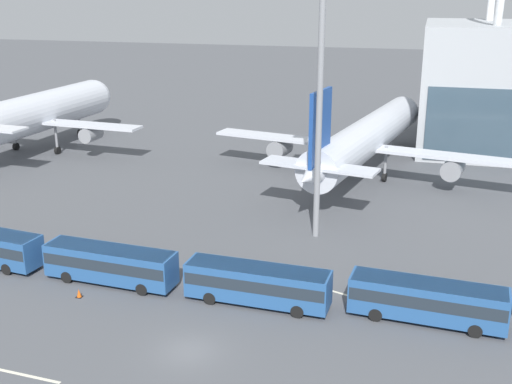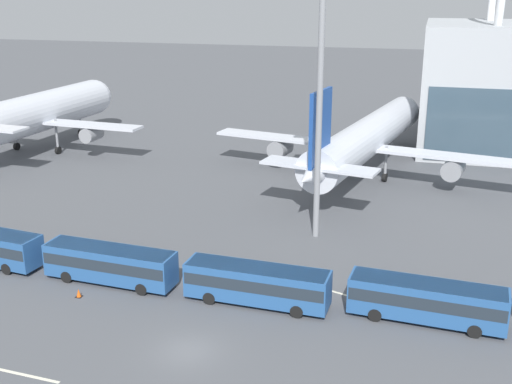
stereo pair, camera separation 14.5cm
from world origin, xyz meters
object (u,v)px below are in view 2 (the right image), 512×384
Objects in this scene: traffic_cone_0 at (79,293)px; airliner_at_gate_near at (39,112)px; shuttle_bus_3 at (257,282)px; airliner_at_gate_far at (364,139)px; floodlight_mast at (321,44)px; shuttle_bus_4 at (427,299)px; shuttle_bus_2 at (110,262)px.

airliner_at_gate_near is at bearing 125.79° from traffic_cone_0.
traffic_cone_0 is (-13.93, -2.60, -1.48)m from shuttle_bus_3.
airliner_at_gate_far is 25.57m from floodlight_mast.
floodlight_mast reaches higher than airliner_at_gate_near.
airliner_at_gate_far is 37.08m from shuttle_bus_3.
airliner_at_gate_far reaches higher than shuttle_bus_4.
shuttle_bus_3 is at bearing -97.22° from floodlight_mast.
traffic_cone_0 is (-15.85, -17.74, -18.16)m from floodlight_mast.
airliner_at_gate_far is 37.24m from shuttle_bus_4.
shuttle_bus_3 and shuttle_bus_4 have the same top height.
traffic_cone_0 is at bearing 166.39° from airliner_at_gate_far.
floodlight_mast reaches higher than airliner_at_gate_far.
shuttle_bus_2 is 25.30m from shuttle_bus_4.
airliner_at_gate_far is at bearing -87.90° from airliner_at_gate_near.
traffic_cone_0 is (29.56, -41.00, -5.34)m from airliner_at_gate_near.
airliner_at_gate_far is 3.76× the size of shuttle_bus_4.
floodlight_mast is (14.57, 14.71, 16.68)m from shuttle_bus_2.
airliner_at_gate_far is at bearing 83.96° from floodlight_mast.
airliner_at_gate_near reaches higher than traffic_cone_0.
floodlight_mast is (-2.28, -21.57, 13.54)m from airliner_at_gate_far.
shuttle_bus_4 is at bearing 6.81° from traffic_cone_0.
airliner_at_gate_near is 67.81m from shuttle_bus_4.
shuttle_bus_2 is 12.66m from shuttle_bus_3.
shuttle_bus_3 is 1.00× the size of shuttle_bus_4.
floodlight_mast is 29.93m from traffic_cone_0.
traffic_cone_0 is (-26.58, -3.18, -1.48)m from shuttle_bus_4.
floodlight_mast reaches higher than shuttle_bus_2.
airliner_at_gate_far is 40.12m from shuttle_bus_2.
traffic_cone_0 is at bearing -131.78° from floodlight_mast.
airliner_at_gate_near is at bearing 152.87° from floodlight_mast.
airliner_at_gate_far is 3.78× the size of shuttle_bus_3.
traffic_cone_0 is (-1.28, -3.03, -1.48)m from shuttle_bus_2.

